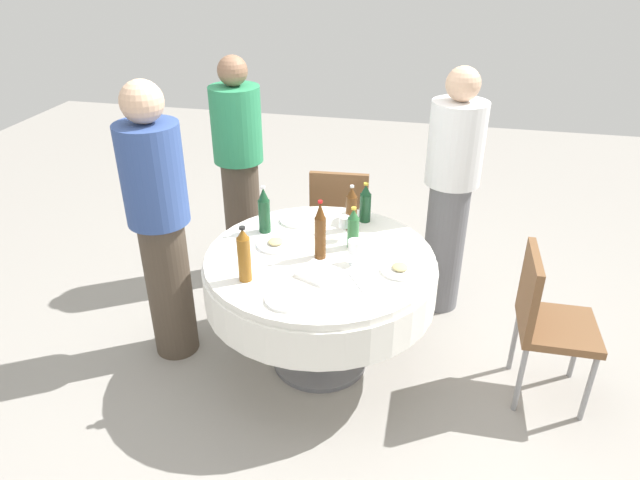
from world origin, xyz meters
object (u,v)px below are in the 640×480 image
plate_north (288,299)px  chair_right (340,214)px  person_far (160,223)px  bottle_green_mid (353,229)px  bottle_amber_near (244,255)px  wine_glass_mid (355,248)px  bottle_dark_green_outer (264,211)px  bottle_dark_green_south (365,204)px  bottle_brown_far (320,232)px  wine_glass_south (344,223)px  chair_left (545,315)px  plate_west (276,244)px  bottle_brown_right (351,209)px  plate_rear (297,220)px  person_outer (451,191)px  plate_east (400,269)px  person_near (239,168)px  dining_table (320,279)px

plate_north → chair_right: (1.43, 0.01, -0.23)m
person_far → bottle_green_mid: bearing=-83.5°
bottle_amber_near → wine_glass_mid: bottle_amber_near is taller
bottle_amber_near → wine_glass_mid: 0.58m
bottle_dark_green_outer → bottle_amber_near: bearing=-173.5°
bottle_dark_green_south → wine_glass_mid: 0.51m
bottle_dark_green_south → bottle_brown_far: bearing=160.6°
bottle_amber_near → bottle_green_mid: bearing=-46.4°
wine_glass_mid → wine_glass_south: (0.25, 0.10, 0.01)m
wine_glass_south → plate_north: 0.68m
wine_glass_mid → chair_right: bearing=14.5°
bottle_dark_green_outer → chair_left: size_ratio=0.33×
wine_glass_south → plate_west: bearing=112.6°
bottle_brown_right → wine_glass_south: bottle_brown_right is taller
bottle_dark_green_south → wine_glass_south: bottle_dark_green_south is taller
bottle_brown_far → plate_west: 0.32m
plate_rear → plate_north: bearing=-168.9°
bottle_green_mid → person_outer: person_outer is taller
bottle_amber_near → plate_rear: 0.72m
bottle_dark_green_outer → chair_right: bottle_dark_green_outer is taller
wine_glass_south → chair_right: bearing=11.9°
bottle_amber_near → plate_east: (0.25, -0.76, -0.13)m
plate_east → chair_left: size_ratio=0.23×
wine_glass_south → chair_right: (0.77, 0.16, -0.33)m
wine_glass_south → chair_left: 1.17m
bottle_dark_green_south → plate_north: size_ratio=1.14×
plate_north → person_near: (1.35, 0.71, 0.09)m
bottle_amber_near → person_outer: size_ratio=0.19×
chair_left → plate_east: bearing=-84.3°
dining_table → bottle_amber_near: (-0.32, 0.32, 0.29)m
plate_north → plate_rear: 0.84m
dining_table → plate_rear: size_ratio=6.00×
bottle_brown_far → plate_west: (0.07, 0.27, -0.14)m
bottle_green_mid → wine_glass_mid: bottle_green_mid is taller
bottle_amber_near → wine_glass_south: size_ratio=2.07×
bottle_dark_green_south → wine_glass_mid: bearing=-177.6°
plate_west → chair_right: chair_right is taller
plate_rear → plate_west: bearing=172.4°
person_outer → chair_right: (0.20, 0.74, -0.33)m
person_near → bottle_dark_green_outer: bearing=-100.8°
dining_table → bottle_dark_green_outer: 0.51m
bottle_brown_far → bottle_dark_green_outer: (0.23, 0.38, -0.02)m
wine_glass_mid → plate_east: wine_glass_mid is taller
wine_glass_south → chair_right: wine_glass_south is taller
bottle_green_mid → plate_north: size_ratio=1.11×
bottle_brown_right → plate_west: bearing=127.5°
plate_east → wine_glass_mid: bearing=83.8°
person_outer → bottle_dark_green_south: bearing=-107.2°
bottle_amber_near → bottle_dark_green_south: (0.79, -0.49, -0.03)m
bottle_amber_near → person_near: 1.30m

